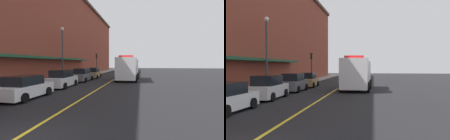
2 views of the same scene
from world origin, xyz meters
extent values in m
plane|color=black|center=(0.00, 25.00, 0.00)|extent=(112.00, 112.00, 0.00)
cube|color=gray|center=(-6.20, 25.00, 0.07)|extent=(2.40, 70.00, 0.15)
cube|color=gold|center=(0.00, 25.00, 0.00)|extent=(0.16, 70.00, 0.01)
cube|color=brown|center=(-11.70, 24.00, 7.78)|extent=(8.61, 64.00, 15.56)
cube|color=#19472D|center=(-6.85, 16.00, 3.10)|extent=(1.20, 22.40, 0.24)
cube|color=silver|center=(-3.99, 6.45, 0.57)|extent=(1.90, 4.33, 0.79)
cube|color=black|center=(-4.00, 6.24, 1.29)|extent=(1.68, 2.39, 0.65)
cylinder|color=black|center=(-4.88, 7.80, 0.32)|extent=(0.23, 0.64, 0.64)
cylinder|color=black|center=(-3.05, 7.76, 0.32)|extent=(0.23, 0.64, 0.64)
cylinder|color=black|center=(-4.94, 5.14, 0.32)|extent=(0.23, 0.64, 0.64)
cylinder|color=black|center=(-3.11, 5.10, 0.32)|extent=(0.23, 0.64, 0.64)
cube|color=silver|center=(-3.99, 12.14, 0.62)|extent=(1.81, 4.58, 0.88)
cube|color=black|center=(-3.99, 11.92, 1.42)|extent=(1.59, 2.53, 0.72)
cylinder|color=black|center=(-4.89, 13.53, 0.32)|extent=(0.23, 0.64, 0.64)
cylinder|color=black|center=(-3.16, 13.57, 0.32)|extent=(0.23, 0.64, 0.64)
cylinder|color=black|center=(-4.83, 10.72, 0.32)|extent=(0.23, 0.64, 0.64)
cylinder|color=black|center=(-3.10, 10.76, 0.32)|extent=(0.23, 0.64, 0.64)
cube|color=#595B60|center=(-3.91, 18.01, 0.62)|extent=(1.77, 4.45, 0.88)
cube|color=black|center=(-3.91, 17.78, 1.41)|extent=(1.59, 2.45, 0.72)
cylinder|color=black|center=(-4.80, 19.38, 0.32)|extent=(0.22, 0.64, 0.64)
cylinder|color=black|center=(-3.03, 19.39, 0.32)|extent=(0.22, 0.64, 0.64)
cylinder|color=black|center=(-4.80, 16.63, 0.32)|extent=(0.22, 0.64, 0.64)
cylinder|color=black|center=(-3.02, 16.63, 0.32)|extent=(0.22, 0.64, 0.64)
cube|color=#A5844C|center=(-3.85, 23.19, 0.60)|extent=(2.00, 4.37, 0.85)
cube|color=black|center=(-3.85, 22.97, 1.37)|extent=(1.75, 2.42, 0.69)
cylinder|color=black|center=(-4.84, 24.49, 0.32)|extent=(0.24, 0.65, 0.64)
cylinder|color=black|center=(-2.96, 24.56, 0.32)|extent=(0.24, 0.65, 0.64)
cylinder|color=black|center=(-4.75, 21.82, 0.32)|extent=(0.24, 0.65, 0.64)
cylinder|color=black|center=(-2.87, 21.89, 0.32)|extent=(0.24, 0.65, 0.64)
cube|color=silver|center=(2.11, 17.68, 1.77)|extent=(2.65, 2.19, 2.95)
cube|color=silver|center=(2.20, 21.63, 1.66)|extent=(2.72, 5.22, 2.71)
cube|color=red|center=(2.11, 17.68, 3.37)|extent=(1.83, 0.64, 0.24)
cylinder|color=black|center=(3.43, 17.73, 0.50)|extent=(0.32, 1.01, 1.00)
cylinder|color=black|center=(0.80, 17.79, 0.50)|extent=(0.32, 1.01, 1.00)
cylinder|color=black|center=(3.50, 20.95, 0.50)|extent=(0.32, 1.01, 1.00)
cylinder|color=black|center=(0.87, 21.01, 0.50)|extent=(0.32, 1.01, 1.00)
cylinder|color=black|center=(3.55, 23.03, 0.50)|extent=(0.32, 1.01, 1.00)
cylinder|color=black|center=(0.93, 23.10, 0.50)|extent=(0.32, 1.01, 1.00)
cylinder|color=#4C4C51|center=(-5.35, 16.19, 0.68)|extent=(0.07, 0.07, 1.05)
cube|color=black|center=(-5.35, 16.19, 1.34)|extent=(0.14, 0.18, 0.28)
cylinder|color=#4C4C51|center=(-5.35, 8.89, 0.68)|extent=(0.07, 0.07, 1.05)
cube|color=black|center=(-5.35, 8.89, 1.34)|extent=(0.14, 0.18, 0.28)
cylinder|color=#33383D|center=(-5.95, 16.23, 3.40)|extent=(0.18, 0.18, 6.50)
sphere|color=white|center=(-5.95, 16.23, 6.87)|extent=(0.44, 0.44, 0.44)
cylinder|color=#232326|center=(-5.30, 30.72, 1.85)|extent=(0.14, 0.14, 3.40)
cube|color=black|center=(-5.30, 30.72, 4.00)|extent=(0.28, 0.36, 0.90)
sphere|color=red|center=(-5.14, 30.72, 4.30)|extent=(0.16, 0.16, 0.16)
sphere|color=gold|center=(-5.14, 30.72, 4.00)|extent=(0.16, 0.16, 0.16)
sphere|color=green|center=(-5.14, 30.72, 3.70)|extent=(0.16, 0.16, 0.16)
camera|label=1|loc=(4.06, -4.35, 2.51)|focal=27.28mm
camera|label=2|loc=(3.95, -6.09, 2.50)|focal=40.41mm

